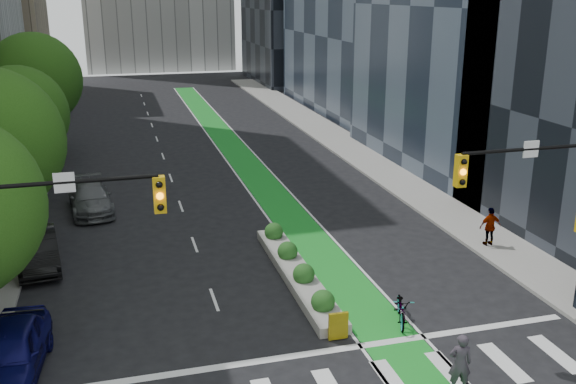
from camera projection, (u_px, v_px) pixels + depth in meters
ground at (321, 373)px, 20.50m from camera, size 160.00×160.00×0.00m
sidewalk_left at (21, 183)px, 40.51m from camera, size 3.60×90.00×0.15m
sidewalk_right at (368, 159)px, 46.46m from camera, size 3.60×90.00×0.15m
bike_lane_paint at (236, 151)px, 48.86m from camera, size 2.20×70.00×0.01m
tree_midfar at (19, 115)px, 36.49m from camera, size 5.60×5.60×7.76m
tree_far at (35, 80)px, 45.47m from camera, size 6.60×6.60×9.00m
signal_left at (13, 259)px, 17.30m from camera, size 6.14×0.51×7.20m
signal_right at (563, 204)px, 21.68m from camera, size 5.82×0.51×7.20m
median_planter at (297, 270)px, 27.17m from camera, size 1.20×10.26×1.10m
bicycle at (401, 308)px, 23.52m from camera, size 1.43×2.27×1.13m
cyclist at (460, 363)px, 19.31m from camera, size 0.80×0.63×1.94m
parked_car_left_near at (10, 352)px, 20.09m from camera, size 2.43×5.18×1.71m
parked_car_left_mid at (37, 250)px, 28.23m from camera, size 2.35×5.06×1.60m
parked_car_left_far at (90, 198)px, 35.42m from camera, size 2.75×5.50×1.53m
pedestrian_far at (490, 226)px, 30.23m from camera, size 1.10×0.49×1.85m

